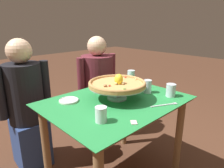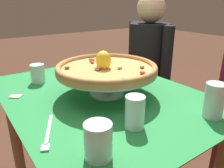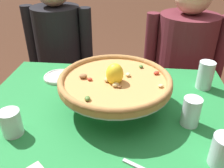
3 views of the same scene
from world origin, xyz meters
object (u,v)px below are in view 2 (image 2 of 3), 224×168
Objects in this scene: water_glass_side_right at (135,114)px; dinner_fork at (48,133)px; water_glass_back_right at (214,103)px; diner_left at (147,77)px; water_glass_front_left at (38,75)px; pizza_stand at (107,77)px; pizza at (106,68)px; water_glass_front_right at (98,143)px; sugar_packet at (16,96)px; side_plate at (108,69)px.

dinner_fork is at bearing -116.22° from water_glass_side_right.
water_glass_back_right is 1.01m from diner_left.
pizza_stand is at bearing 30.51° from water_glass_front_left.
pizza is 0.45m from water_glass_back_right.
pizza_stand is at bearing 87.58° from pizza.
diner_left is at bearing 120.69° from dinner_fork.
water_glass_front_right is at bearing -36.85° from pizza.
pizza_stand is at bearing 58.95° from sugar_packet.
sugar_packet is at bearing -121.05° from pizza_stand.
diner_left is at bearing 107.06° from side_plate.
water_glass_side_right is 0.76× the size of side_plate.
pizza_stand is 0.45m from water_glass_back_right.
pizza is at bearing -153.21° from water_glass_back_right.
side_plate is 0.74× the size of dinner_fork.
diner_left is (-0.80, 0.96, -0.22)m from water_glass_front_right.
water_glass_back_right is at bearing -1.22° from side_plate.
sugar_packet is (-0.21, -0.35, -0.08)m from pizza_stand.
water_glass_front_right reaches higher than dinner_fork.
diner_left reaches higher than water_glass_front_left.
diner_left is at bearing 123.00° from pizza_stand.
water_glass_front_left is 0.69m from water_glass_front_right.
pizza reaches higher than water_glass_back_right.
water_glass_side_right is at bearing -15.68° from pizza_stand.
pizza_stand reaches higher than water_glass_front_right.
diner_left is (-0.45, 0.69, -0.26)m from pizza_stand.
side_plate is at bearing 144.65° from pizza.
water_glass_front_right is 0.81m from side_plate.
sugar_packet is 0.04× the size of diner_left.
diner_left reaches higher than dinner_fork.
side_plate is at bearing 84.81° from water_glass_front_left.
diner_left is at bearing 103.01° from sugar_packet.
water_glass_front_right reaches higher than side_plate.
water_glass_back_right is at bearing -30.25° from diner_left.
pizza is 3.41× the size of water_glass_back_right.
pizza is at bearing 30.43° from water_glass_front_left.
water_glass_side_right is 0.56× the size of dinner_fork.
side_plate is (-0.70, 0.01, -0.05)m from water_glass_back_right.
dinner_fork is (-0.13, -0.26, -0.05)m from water_glass_side_right.
water_glass_front_left is 0.48× the size of dinner_fork.
dinner_fork is 0.17× the size of diner_left.
sugar_packet is (-0.21, -0.35, -0.12)m from pizza.
water_glass_back_right reaches higher than dinner_fork.
water_glass_back_right is 0.59m from dinner_fork.
water_glass_side_right is (0.63, 0.12, 0.01)m from water_glass_front_left.
diner_left is (-0.85, 0.49, -0.23)m from water_glass_back_right.
dinner_fork is 0.37m from sugar_packet.
water_glass_front_right is at bearing -50.08° from diner_left.
water_glass_front_left is at bearing -95.19° from side_plate.
pizza is 0.31m from water_glass_side_right.
water_glass_back_right is (0.40, 0.20, -0.03)m from pizza_stand.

